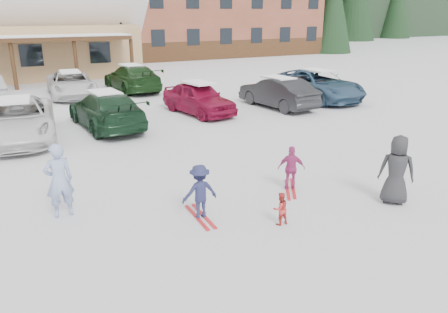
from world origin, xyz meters
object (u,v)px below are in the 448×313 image
adult_skier (59,181)px  parked_car_4 (198,98)px  lamp_post (121,26)px  bystander_dark (397,170)px  parked_car_5 (278,93)px  parked_car_10 (71,84)px  parked_car_11 (132,78)px  child_magenta (291,168)px  parked_car_3 (106,110)px  parked_car_6 (316,85)px  toddler_red (280,209)px  child_navy (200,192)px  parked_car_2 (18,120)px

adult_skier → parked_car_4: bearing=-137.4°
lamp_post → bystander_dark: 26.60m
parked_car_5 → parked_car_10: bearing=-48.1°
parked_car_5 → parked_car_11: 9.37m
lamp_post → child_magenta: lamp_post is taller
parked_car_3 → parked_car_6: bearing=179.5°
parked_car_4 → parked_car_5: bearing=-17.2°
toddler_red → child_magenta: child_magenta is taller
parked_car_5 → parked_car_4: bearing=-13.5°
child_navy → parked_car_10: (-0.15, 16.93, 0.06)m
parked_car_10 → parked_car_3: bearing=-85.9°
parked_car_5 → parked_car_6: size_ratio=0.79×
toddler_red → parked_car_10: (-1.58, 18.06, 0.32)m
parked_car_5 → parked_car_3: bearing=-5.5°
parked_car_5 → child_magenta: bearing=51.7°
parked_car_2 → lamp_post: bearing=68.3°
bystander_dark → parked_car_4: bystander_dark is taller
child_navy → parked_car_3: 9.19m
parked_car_10 → parked_car_11: size_ratio=0.95×
parked_car_3 → parked_car_10: 7.74m
parked_car_3 → toddler_red: bearing=93.1°
parked_car_2 → bystander_dark: bearing=-47.5°
parked_car_10 → parked_car_6: bearing=-28.0°
toddler_red → bystander_dark: 3.20m
parked_car_4 → toddler_red: bearing=-115.0°
parked_car_2 → parked_car_10: size_ratio=1.08×
child_navy → parked_car_3: (0.01, 9.19, 0.10)m
parked_car_4 → parked_car_10: 8.42m
child_magenta → parked_car_4: bearing=-67.4°
toddler_red → parked_car_11: bearing=-95.8°
parked_car_2 → parked_car_10: 8.64m
child_navy → parked_car_11: (3.37, 17.22, 0.13)m
lamp_post → child_magenta: bearing=-95.0°
child_navy → parked_car_5: bearing=-129.3°
child_magenta → parked_car_6: (8.53, 9.64, 0.19)m
parked_car_3 → parked_car_4: (4.36, 0.63, -0.01)m
child_magenta → parked_car_6: bearing=-99.6°
bystander_dark → parked_car_5: bystander_dark is taller
parked_car_5 → parked_car_6: bearing=-172.2°
adult_skier → parked_car_10: (2.65, 15.40, -0.18)m
adult_skier → child_magenta: adult_skier is taller
adult_skier → parked_car_3: bearing=-116.7°
toddler_red → child_navy: (-1.44, 1.12, 0.26)m
parked_car_2 → parked_car_5: size_ratio=1.21×
adult_skier → parked_car_4: adult_skier is taller
toddler_red → parked_car_6: bearing=-131.4°
parked_car_4 → child_magenta: bearing=-109.3°
child_navy → parked_car_11: bearing=-98.4°
lamp_post → child_navy: (-4.96, -25.03, -2.82)m
child_navy → parked_car_5: 12.53m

